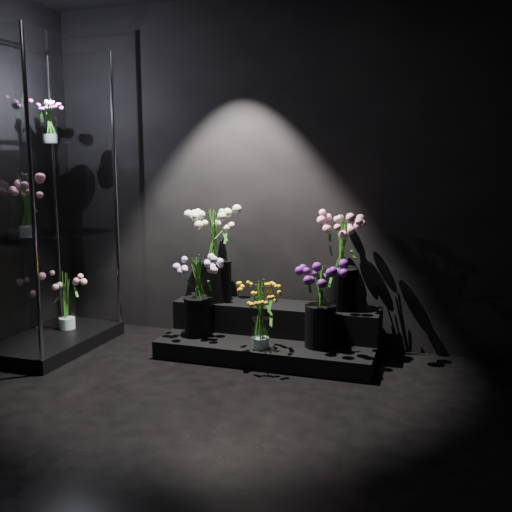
% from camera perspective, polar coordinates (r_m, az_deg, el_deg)
% --- Properties ---
extents(floor, '(4.00, 4.00, 0.00)m').
position_cam_1_polar(floor, '(3.17, -8.42, -18.57)').
color(floor, black).
rests_on(floor, ground).
extents(wall_back, '(4.00, 0.00, 4.00)m').
position_cam_1_polar(wall_back, '(4.68, 2.17, 8.26)').
color(wall_back, black).
rests_on(wall_back, floor).
extents(display_riser, '(1.65, 0.73, 0.37)m').
position_cam_1_polar(display_riser, '(4.55, 1.67, -7.73)').
color(display_riser, black).
rests_on(display_riser, floor).
extents(display_case, '(0.65, 1.08, 2.39)m').
position_cam_1_polar(display_case, '(4.74, -20.33, 5.22)').
color(display_case, black).
rests_on(display_case, floor).
extents(bouquet_orange_bells, '(0.31, 0.31, 0.50)m').
position_cam_1_polar(bouquet_orange_bells, '(4.17, 0.45, -5.78)').
color(bouquet_orange_bells, white).
rests_on(bouquet_orange_bells, display_riser).
extents(bouquet_lilac, '(0.43, 0.43, 0.64)m').
position_cam_1_polar(bouquet_lilac, '(4.48, -5.82, -3.17)').
color(bouquet_lilac, black).
rests_on(bouquet_lilac, display_riser).
extents(bouquet_purple, '(0.31, 0.31, 0.62)m').
position_cam_1_polar(bouquet_purple, '(4.21, 6.47, -4.47)').
color(bouquet_purple, black).
rests_on(bouquet_purple, display_riser).
extents(bouquet_cream_roses, '(0.47, 0.47, 0.74)m').
position_cam_1_polar(bouquet_cream_roses, '(4.65, -4.22, 0.52)').
color(bouquet_cream_roses, black).
rests_on(bouquet_cream_roses, display_riser).
extents(bouquet_pink_roses, '(0.46, 0.46, 0.73)m').
position_cam_1_polar(bouquet_pink_roses, '(4.41, 8.60, -0.02)').
color(bouquet_pink_roses, black).
rests_on(bouquet_pink_roses, display_riser).
extents(bouquet_case_pink, '(0.30, 0.30, 0.45)m').
position_cam_1_polar(bouquet_case_pink, '(4.60, -21.97, 4.73)').
color(bouquet_case_pink, white).
rests_on(bouquet_case_pink, display_case).
extents(bouquet_case_magenta, '(0.26, 0.26, 0.37)m').
position_cam_1_polar(bouquet_case_magenta, '(4.84, -19.96, 12.82)').
color(bouquet_case_magenta, white).
rests_on(bouquet_case_magenta, display_case).
extents(bouquet_case_base_pink, '(0.35, 0.35, 0.50)m').
position_cam_1_polar(bouquet_case_base_pink, '(5.00, -18.48, -3.97)').
color(bouquet_case_base_pink, white).
rests_on(bouquet_case_base_pink, display_case).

